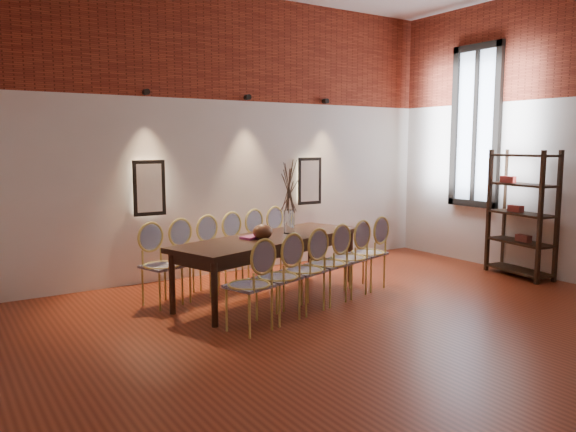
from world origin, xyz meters
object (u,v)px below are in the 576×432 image
dining_table (270,267)px  chair_far_b (191,260)px  chair_near_a (249,286)px  chair_near_b (278,278)px  chair_far_e (265,245)px  chair_far_a (162,266)px  chair_far_d (242,250)px  chair_near_f (367,253)px  book (252,237)px  bowl (263,232)px  vase (289,222)px  chair_far_c (218,255)px  chair_near_d (327,264)px  chair_far_f (285,241)px  shelving_rack (522,214)px  chair_near_e (348,258)px  chair_near_c (304,270)px

dining_table → chair_far_b: 0.97m
chair_near_a → chair_near_b: size_ratio=1.00×
chair_near_b → chair_far_e: size_ratio=1.00×
chair_near_a → chair_far_e: bearing=38.6°
chair_far_a → chair_far_d: (1.27, 0.38, 0.00)m
chair_near_f → book: (-1.51, 0.37, 0.30)m
chair_near_a → bowl: bearing=35.7°
vase → chair_near_f: bearing=-26.5°
chair_far_c → chair_far_e: (0.85, 0.26, 0.00)m
chair_near_f → chair_near_d: bearing=180.0°
chair_far_c → bowl: chair_far_c is taller
vase → bowl: vase is taller
chair_far_a → chair_far_f: bearing=-180.0°
chair_near_f → shelving_rack: bearing=-32.5°
dining_table → chair_far_b: (-0.84, 0.48, 0.09)m
chair_far_b → book: bearing=124.4°
chair_near_e → chair_far_e: 1.41m
chair_far_a → bowl: size_ratio=3.92×
chair_near_d → chair_far_a: size_ratio=1.00×
shelving_rack → book: bearing=174.4°
chair_near_d → chair_far_c: same height
chair_near_e → vase: 0.88m
chair_near_d → chair_near_e: bearing=0.0°
dining_table → chair_near_c: 0.75m
chair_near_d → vase: 0.84m
dining_table → book: (-0.25, 0.01, 0.39)m
chair_near_e → shelving_rack: (2.72, -0.52, 0.43)m
chair_near_b → shelving_rack: (3.99, -0.13, 0.43)m
shelving_rack → chair_far_c: bearing=167.2°
chair_far_a → chair_far_f: (2.11, 0.64, 0.00)m
chair_near_f → book: chair_near_f is taller
chair_near_f → chair_far_d: (-1.25, 1.09, 0.00)m
dining_table → chair_near_a: 1.31m
chair_far_c → chair_near_b: bearing=72.6°
chair_near_b → chair_far_a: size_ratio=1.00×
vase → chair_far_c: bearing=146.1°
chair_far_b → vase: bearing=145.3°
chair_near_b → book: size_ratio=3.62×
chair_near_a → bowl: size_ratio=3.92×
chair_near_b → vase: 1.31m
chair_near_b → chair_near_f: size_ratio=1.00×
chair_far_b → chair_far_d: (0.85, 0.26, 0.00)m
chair_near_d → chair_near_f: size_ratio=1.00×
shelving_rack → dining_table: bearing=173.5°
shelving_rack → chair_far_e: bearing=158.4°
chair_near_b → chair_far_b: bearing=90.0°
chair_near_d → chair_far_b: 1.67m
chair_near_a → chair_near_b: 0.44m
dining_table → chair_far_b: size_ratio=2.82×
chair_near_d → chair_far_f: (0.44, 1.61, 0.00)m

